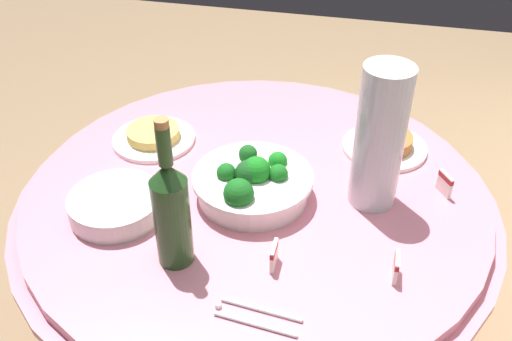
# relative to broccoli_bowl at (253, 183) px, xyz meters

# --- Properties ---
(buffet_table) EXTENTS (1.16, 1.16, 0.74)m
(buffet_table) POSITION_rel_broccoli_bowl_xyz_m (-0.04, -0.00, -0.41)
(buffet_table) COLOR maroon
(buffet_table) RESTS_ON ground_plane
(broccoli_bowl) EXTENTS (0.28, 0.28, 0.11)m
(broccoli_bowl) POSITION_rel_broccoli_bowl_xyz_m (0.00, 0.00, 0.00)
(broccoli_bowl) COLOR white
(broccoli_bowl) RESTS_ON buffet_table
(plate_stack) EXTENTS (0.21, 0.21, 0.05)m
(plate_stack) POSITION_rel_broccoli_bowl_xyz_m (0.13, -0.29, -0.02)
(plate_stack) COLOR white
(plate_stack) RESTS_ON buffet_table
(wine_bottle) EXTENTS (0.07, 0.07, 0.34)m
(wine_bottle) POSITION_rel_broccoli_bowl_xyz_m (0.23, -0.11, 0.09)
(wine_bottle) COLOR #244B20
(wine_bottle) RESTS_ON buffet_table
(decorative_fruit_vase) EXTENTS (0.11, 0.11, 0.34)m
(decorative_fruit_vase) POSITION_rel_broccoli_bowl_xyz_m (-0.06, 0.27, 0.11)
(decorative_fruit_vase) COLOR silver
(decorative_fruit_vase) RESTS_ON buffet_table
(serving_tongs) EXTENTS (0.06, 0.17, 0.01)m
(serving_tongs) POSITION_rel_broccoli_bowl_xyz_m (0.35, 0.09, -0.04)
(serving_tongs) COLOR silver
(serving_tongs) RESTS_ON buffet_table
(food_plate_peanuts) EXTENTS (0.22, 0.22, 0.04)m
(food_plate_peanuts) POSITION_rel_broccoli_bowl_xyz_m (-0.27, 0.29, -0.02)
(food_plate_peanuts) COLOR white
(food_plate_peanuts) RESTS_ON buffet_table
(food_plate_noodles) EXTENTS (0.22, 0.22, 0.04)m
(food_plate_noodles) POSITION_rel_broccoli_bowl_xyz_m (-0.17, -0.31, -0.03)
(food_plate_noodles) COLOR white
(food_plate_noodles) RESTS_ON buffet_table
(label_placard_front) EXTENTS (0.05, 0.03, 0.05)m
(label_placard_front) POSITION_rel_broccoli_bowl_xyz_m (-0.12, 0.44, -0.01)
(label_placard_front) COLOR white
(label_placard_front) RESTS_ON buffet_table
(label_placard_mid) EXTENTS (0.05, 0.01, 0.05)m
(label_placard_mid) POSITION_rel_broccoli_bowl_xyz_m (0.18, 0.34, -0.01)
(label_placard_mid) COLOR white
(label_placard_mid) RESTS_ON buffet_table
(label_placard_rear) EXTENTS (0.05, 0.01, 0.05)m
(label_placard_rear) POSITION_rel_broccoli_bowl_xyz_m (0.21, 0.09, -0.01)
(label_placard_rear) COLOR white
(label_placard_rear) RESTS_ON buffet_table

